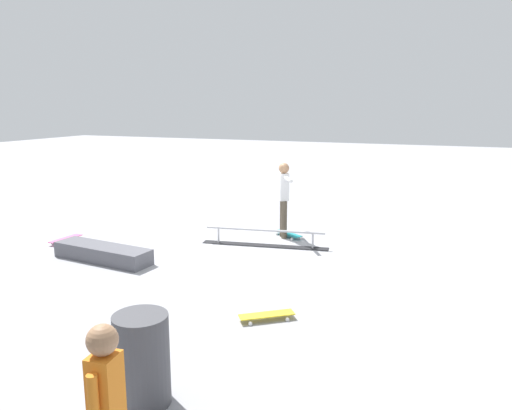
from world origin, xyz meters
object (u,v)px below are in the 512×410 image
(grind_rail, at_px, (265,239))
(loose_skateboard_pink, at_px, (66,239))
(skate_ledge, at_px, (103,253))
(skater_main, at_px, (284,195))
(skateboard_main, at_px, (288,234))
(trash_bin, at_px, (142,360))
(loose_skateboard_yellow, at_px, (267,315))

(grind_rail, bearing_deg, loose_skateboard_pink, 8.91)
(skate_ledge, distance_m, skater_main, 4.12)
(skate_ledge, height_order, skater_main, skater_main)
(skate_ledge, distance_m, loose_skateboard_pink, 1.81)
(skater_main, xyz_separation_m, loose_skateboard_pink, (4.38, 2.20, -0.93))
(skateboard_main, relative_size, loose_skateboard_pink, 0.97)
(skater_main, bearing_deg, trash_bin, 154.84)
(skate_ledge, relative_size, skater_main, 1.22)
(skater_main, relative_size, loose_skateboard_pink, 2.13)
(grind_rail, xyz_separation_m, trash_bin, (-0.91, 5.83, 0.32))
(skate_ledge, xyz_separation_m, loose_skateboard_pink, (1.64, -0.76, -0.08))
(skater_main, bearing_deg, loose_skateboard_yellow, 164.26)
(skateboard_main, distance_m, loose_skateboard_pink, 5.01)
(loose_skateboard_pink, height_order, trash_bin, trash_bin)
(skateboard_main, xyz_separation_m, trash_bin, (-0.67, 6.71, 0.41))
(grind_rail, height_order, loose_skateboard_pink, grind_rail)
(skateboard_main, bearing_deg, loose_skateboard_pink, 58.45)
(loose_skateboard_pink, bearing_deg, grind_rail, -67.31)
(grind_rail, height_order, skate_ledge, grind_rail)
(skater_main, height_order, loose_skateboard_pink, skater_main)
(loose_skateboard_pink, bearing_deg, skater_main, -58.99)
(skate_ledge, xyz_separation_m, skateboard_main, (-2.82, -3.04, -0.08))
(grind_rail, distance_m, skater_main, 1.17)
(skateboard_main, xyz_separation_m, loose_skateboard_pink, (4.46, 2.28, 0.00))
(skate_ledge, distance_m, trash_bin, 5.07)
(skater_main, bearing_deg, grind_rail, 137.42)
(skater_main, distance_m, loose_skateboard_pink, 4.98)
(grind_rail, relative_size, skateboard_main, 3.52)
(skateboard_main, relative_size, trash_bin, 0.82)
(skate_ledge, relative_size, skateboard_main, 2.69)
(skate_ledge, bearing_deg, loose_skateboard_pink, -24.85)
(loose_skateboard_yellow, height_order, trash_bin, trash_bin)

